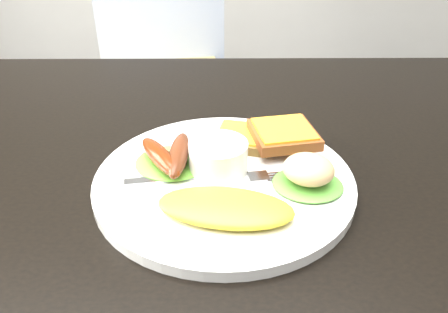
# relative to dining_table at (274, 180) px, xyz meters

# --- Properties ---
(dining_table) EXTENTS (1.20, 0.80, 0.04)m
(dining_table) POSITION_rel_dining_table_xyz_m (0.00, 0.00, 0.00)
(dining_table) COLOR black
(dining_table) RESTS_ON ground
(dining_chair) EXTENTS (0.55, 0.55, 0.06)m
(dining_chair) POSITION_rel_dining_table_xyz_m (-0.29, 0.99, -0.28)
(dining_chair) COLOR tan
(dining_chair) RESTS_ON ground
(person) EXTENTS (0.58, 0.43, 1.48)m
(person) POSITION_rel_dining_table_xyz_m (-0.06, 0.73, 0.01)
(person) COLOR navy
(person) RESTS_ON ground
(plate) EXTENTS (0.29, 0.29, 0.01)m
(plate) POSITION_rel_dining_table_xyz_m (-0.06, -0.04, 0.03)
(plate) COLOR white
(plate) RESTS_ON dining_table
(lettuce_left) EXTENTS (0.10, 0.10, 0.01)m
(lettuce_left) POSITION_rel_dining_table_xyz_m (-0.12, -0.01, 0.04)
(lettuce_left) COLOR green
(lettuce_left) RESTS_ON plate
(lettuce_right) EXTENTS (0.09, 0.08, 0.01)m
(lettuce_right) POSITION_rel_dining_table_xyz_m (0.03, -0.06, 0.04)
(lettuce_right) COLOR #378528
(lettuce_right) RESTS_ON plate
(omelette) EXTENTS (0.15, 0.09, 0.02)m
(omelette) POSITION_rel_dining_table_xyz_m (-0.06, -0.11, 0.04)
(omelette) COLOR yellow
(omelette) RESTS_ON plate
(sausage_a) EXTENTS (0.07, 0.09, 0.02)m
(sausage_a) POSITION_rel_dining_table_xyz_m (-0.14, -0.03, 0.05)
(sausage_a) COLOR #662C10
(sausage_a) RESTS_ON lettuce_left
(sausage_b) EXTENTS (0.03, 0.10, 0.02)m
(sausage_b) POSITION_rel_dining_table_xyz_m (-0.11, -0.02, 0.05)
(sausage_b) COLOR #622B19
(sausage_b) RESTS_ON lettuce_left
(ramekin) EXTENTS (0.07, 0.07, 0.04)m
(ramekin) POSITION_rel_dining_table_xyz_m (-0.07, -0.03, 0.05)
(ramekin) COLOR white
(ramekin) RESTS_ON plate
(toast_a) EXTENTS (0.08, 0.08, 0.01)m
(toast_a) POSITION_rel_dining_table_xyz_m (-0.04, 0.04, 0.04)
(toast_a) COLOR olive
(toast_a) RESTS_ON plate
(toast_b) EXTENTS (0.09, 0.09, 0.01)m
(toast_b) POSITION_rel_dining_table_xyz_m (0.01, 0.02, 0.05)
(toast_b) COLOR brown
(toast_b) RESTS_ON toast_a
(potato_salad) EXTENTS (0.07, 0.07, 0.03)m
(potato_salad) POSITION_rel_dining_table_xyz_m (0.03, -0.06, 0.06)
(potato_salad) COLOR beige
(potato_salad) RESTS_ON lettuce_right
(fork) EXTENTS (0.14, 0.03, 0.00)m
(fork) POSITION_rel_dining_table_xyz_m (-0.11, -0.04, 0.03)
(fork) COLOR #ADAFB7
(fork) RESTS_ON plate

